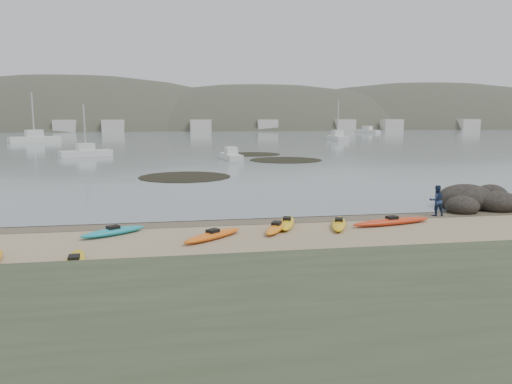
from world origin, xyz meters
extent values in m
plane|color=tan|center=(0.00, 0.00, 0.00)|extent=(600.00, 600.00, 0.00)
plane|color=brown|center=(0.00, -0.30, 0.00)|extent=(60.00, 60.00, 0.00)
plane|color=slate|center=(0.00, 300.00, 0.01)|extent=(1200.00, 1200.00, 0.00)
cube|color=#475138|center=(0.00, -17.50, 1.00)|extent=(60.00, 8.00, 2.00)
ellipsoid|color=yellow|center=(3.82, -2.62, 0.17)|extent=(1.84, 3.41, 0.34)
ellipsoid|color=gold|center=(-8.17, -7.43, 0.17)|extent=(1.02, 3.83, 0.34)
ellipsoid|color=orange|center=(-2.70, -4.00, 0.17)|extent=(3.16, 2.83, 0.34)
ellipsoid|color=teal|center=(-7.28, -2.47, 0.17)|extent=(3.12, 2.33, 0.34)
ellipsoid|color=red|center=(6.70, -2.58, 0.17)|extent=(4.75, 1.62, 0.34)
ellipsoid|color=yellow|center=(1.27, -1.94, 0.17)|extent=(1.65, 3.44, 0.34)
ellipsoid|color=orange|center=(0.51, -2.92, 0.17)|extent=(2.00, 3.06, 0.34)
imported|color=navy|center=(10.17, -0.80, 0.87)|extent=(0.88, 0.71, 1.74)
ellipsoid|color=black|center=(13.17, 1.10, 0.27)|extent=(3.55, 2.76, 1.78)
ellipsoid|color=black|center=(14.67, 0.10, 0.21)|extent=(2.57, 2.17, 1.38)
ellipsoid|color=black|center=(12.17, -0.20, 0.18)|extent=(1.97, 1.78, 1.18)
ellipsoid|color=black|center=(15.37, 1.80, 0.24)|extent=(2.17, 1.97, 1.58)
cylinder|color=black|center=(-3.27, 19.21, 0.03)|extent=(8.38, 8.38, 0.04)
cylinder|color=black|center=(9.70, 34.32, 0.03)|extent=(9.05, 9.05, 0.04)
cylinder|color=black|center=(7.10, 44.00, 0.03)|extent=(7.94, 7.94, 0.04)
cube|color=silver|center=(-15.82, 44.39, 0.48)|extent=(7.02, 4.71, 0.96)
cube|color=silver|center=(3.03, 36.03, 0.43)|extent=(2.39, 6.32, 0.86)
cube|color=silver|center=(31.77, 78.83, 0.62)|extent=(2.68, 8.85, 1.23)
cube|color=silver|center=(-31.81, 82.30, 0.69)|extent=(9.98, 7.23, 1.38)
cube|color=silver|center=(55.80, 120.77, 0.59)|extent=(6.10, 8.48, 1.17)
ellipsoid|color=#384235|center=(-45.00, 195.00, -18.00)|extent=(220.00, 120.00, 80.00)
ellipsoid|color=#384235|center=(35.00, 190.00, -15.30)|extent=(200.00, 110.00, 68.00)
ellipsoid|color=#384235|center=(120.00, 200.00, -17.10)|extent=(230.00, 130.00, 76.00)
cube|color=beige|center=(-42.00, 145.00, 2.00)|extent=(7.00, 5.00, 4.00)
cube|color=beige|center=(-18.00, 145.00, 2.00)|extent=(7.00, 5.00, 4.00)
cube|color=beige|center=(6.00, 145.00, 2.00)|extent=(7.00, 5.00, 4.00)
cube|color=beige|center=(30.00, 145.00, 2.00)|extent=(7.00, 5.00, 4.00)
cube|color=beige|center=(54.00, 145.00, 2.00)|extent=(7.00, 5.00, 4.00)
cube|color=beige|center=(78.00, 145.00, 2.00)|extent=(7.00, 5.00, 4.00)
cube|color=beige|center=(102.00, 145.00, 2.00)|extent=(7.00, 5.00, 4.00)
camera|label=1|loc=(-4.54, -26.28, 5.64)|focal=35.00mm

